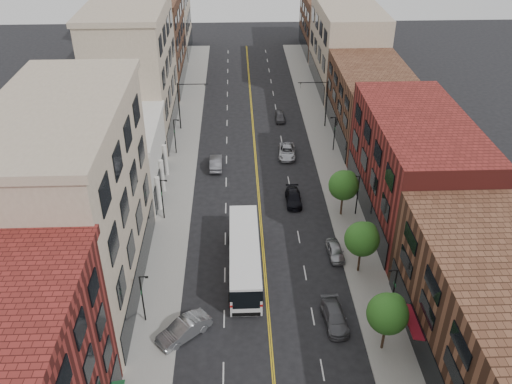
{
  "coord_description": "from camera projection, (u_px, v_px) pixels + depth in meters",
  "views": [
    {
      "loc": [
        -2.53,
        -27.32,
        35.34
      ],
      "look_at": [
        -0.61,
        21.42,
        5.0
      ],
      "focal_mm": 38.0,
      "sensor_mm": 36.0,
      "label": 1
    }
  ],
  "objects": [
    {
      "name": "lamp_l_3",
      "position": [
        175.0,
        134.0,
        73.94
      ],
      "size": [
        0.81,
        0.55,
        5.05
      ],
      "color": "black",
      "rests_on": "sidewalk_left"
    },
    {
      "name": "car_lane_behind",
      "position": [
        216.0,
        163.0,
        71.7
      ],
      "size": [
        1.66,
        4.6,
        1.51
      ],
      "primitive_type": "imported",
      "rotation": [
        0.0,
        0.0,
        3.16
      ],
      "color": "#505056",
      "rests_on": "ground"
    },
    {
      "name": "lamp_l_1",
      "position": [
        143.0,
        296.0,
        46.79
      ],
      "size": [
        0.81,
        0.55,
        5.05
      ],
      "color": "black",
      "rests_on": "sidewalk_left"
    },
    {
      "name": "tree_r_3",
      "position": [
        344.0,
        184.0,
        60.49
      ],
      "size": [
        3.4,
        3.4,
        5.59
      ],
      "color": "black",
      "rests_on": "sidewalk_right"
    },
    {
      "name": "car_lane_c",
      "position": [
        280.0,
        117.0,
        84.72
      ],
      "size": [
        1.52,
        3.75,
        1.27
      ],
      "primitive_type": "imported",
      "rotation": [
        0.0,
        0.0,
        0.01
      ],
      "color": "#444347",
      "rests_on": "ground"
    },
    {
      "name": "car_angle_b",
      "position": [
        184.0,
        329.0,
        46.4
      ],
      "size": [
        4.9,
        4.57,
        1.64
      ],
      "primitive_type": "imported",
      "rotation": [
        0.0,
        0.0,
        -0.86
      ],
      "color": "gray",
      "rests_on": "ground"
    },
    {
      "name": "lamp_l_2",
      "position": [
        163.0,
        197.0,
        60.36
      ],
      "size": [
        0.81,
        0.55,
        5.05
      ],
      "color": "black",
      "rests_on": "sidewalk_left"
    },
    {
      "name": "bldg_r_far_b",
      "position": [
        346.0,
        46.0,
        94.81
      ],
      "size": [
        10.0,
        22.0,
        14.0
      ],
      "primitive_type": "cube",
      "color": "tan",
      "rests_on": "ground"
    },
    {
      "name": "lamp_r_3",
      "position": [
        334.0,
        132.0,
        74.67
      ],
      "size": [
        0.81,
        0.55,
        5.05
      ],
      "color": "black",
      "rests_on": "sidewalk_right"
    },
    {
      "name": "tree_r_2",
      "position": [
        363.0,
        238.0,
        52.01
      ],
      "size": [
        3.4,
        3.4,
        5.59
      ],
      "color": "black",
      "rests_on": "sidewalk_right"
    },
    {
      "name": "lamp_r_1",
      "position": [
        393.0,
        289.0,
        47.52
      ],
      "size": [
        0.81,
        0.55,
        5.05
      ],
      "color": "black",
      "rests_on": "sidewalk_right"
    },
    {
      "name": "bldg_l_far_a",
      "position": [
        134.0,
        73.0,
        77.34
      ],
      "size": [
        10.0,
        20.0,
        18.0
      ],
      "primitive_type": "cube",
      "color": "tan",
      "rests_on": "ground"
    },
    {
      "name": "bldg_r_near",
      "position": [
        506.0,
        340.0,
        39.86
      ],
      "size": [
        10.0,
        26.0,
        10.0
      ],
      "primitive_type": "cube",
      "color": "brown",
      "rests_on": "ground"
    },
    {
      "name": "bldg_r_far_c",
      "position": [
        328.0,
        25.0,
        112.57
      ],
      "size": [
        10.0,
        18.0,
        11.0
      ],
      "primitive_type": "cube",
      "color": "brown",
      "rests_on": "ground"
    },
    {
      "name": "car_parked_far",
      "position": [
        335.0,
        251.0,
        55.92
      ],
      "size": [
        1.76,
        3.89,
        1.3
      ],
      "primitive_type": "imported",
      "rotation": [
        0.0,
        0.0,
        0.06
      ],
      "color": "#989AA0",
      "rests_on": "ground"
    },
    {
      "name": "signal_mast_right",
      "position": [
        322.0,
        98.0,
        80.55
      ],
      "size": [
        4.49,
        0.18,
        7.2
      ],
      "color": "black",
      "rests_on": "sidewalk_right"
    },
    {
      "name": "bldg_l_far_c",
      "position": [
        162.0,
        4.0,
        109.05
      ],
      "size": [
        10.0,
        16.0,
        20.0
      ],
      "primitive_type": "cube",
      "color": "tan",
      "rests_on": "ground"
    },
    {
      "name": "tree_r_1",
      "position": [
        389.0,
        312.0,
        43.52
      ],
      "size": [
        3.4,
        3.4,
        5.59
      ],
      "color": "black",
      "rests_on": "sidewalk_right"
    },
    {
      "name": "lamp_r_2",
      "position": [
        357.0,
        193.0,
        61.09
      ],
      "size": [
        0.81,
        0.55,
        5.05
      ],
      "color": "black",
      "rests_on": "sidewalk_right"
    },
    {
      "name": "bldg_l_tanoffice",
      "position": [
        74.0,
        208.0,
        47.64
      ],
      "size": [
        10.0,
        22.0,
        18.0
      ],
      "primitive_type": "cube",
      "color": "tan",
      "rests_on": "ground"
    },
    {
      "name": "car_lane_a",
      "position": [
        293.0,
        198.0,
        64.54
      ],
      "size": [
        1.85,
        4.49,
        1.3
      ],
      "primitive_type": "imported",
      "rotation": [
        0.0,
        0.0,
        -0.01
      ],
      "color": "black",
      "rests_on": "ground"
    },
    {
      "name": "bldg_l_white",
      "position": [
        118.0,
        160.0,
        65.56
      ],
      "size": [
        10.0,
        14.0,
        8.0
      ],
      "primitive_type": "cube",
      "color": "silver",
      "rests_on": "ground"
    },
    {
      "name": "car_lane_b",
      "position": [
        287.0,
        152.0,
        74.56
      ],
      "size": [
        2.71,
        5.16,
        1.39
      ],
      "primitive_type": "imported",
      "rotation": [
        0.0,
        0.0,
        -0.08
      ],
      "color": "#AEB0B6",
      "rests_on": "ground"
    },
    {
      "name": "bldg_l_far_b",
      "position": [
        152.0,
        42.0,
        95.1
      ],
      "size": [
        10.0,
        20.0,
        15.0
      ],
      "primitive_type": "cube",
      "color": "brown",
      "rests_on": "ground"
    },
    {
      "name": "car_parked_mid",
      "position": [
        335.0,
        317.0,
        47.8
      ],
      "size": [
        2.23,
        4.8,
        1.36
      ],
      "primitive_type": "imported",
      "rotation": [
        0.0,
        0.0,
        0.07
      ],
      "color": "#4F5054",
      "rests_on": "ground"
    },
    {
      "name": "bldg_r_mid",
      "position": [
        414.0,
        169.0,
        59.7
      ],
      "size": [
        10.0,
        22.0,
        12.0
      ],
      "primitive_type": "cube",
      "color": "maroon",
      "rests_on": "ground"
    },
    {
      "name": "sidewalk_right",
      "position": [
        332.0,
        168.0,
        71.92
      ],
      "size": [
        4.0,
        110.0,
        0.15
      ],
      "primitive_type": "cube",
      "color": "gray",
      "rests_on": "ground"
    },
    {
      "name": "city_bus",
      "position": [
        245.0,
        255.0,
        53.21
      ],
      "size": [
        3.24,
        13.35,
        3.43
      ],
      "rotation": [
        0.0,
        0.0,
        0.0
      ],
      "color": "silver",
      "rests_on": "ground"
    },
    {
      "name": "sidewalk_left",
      "position": [
        181.0,
        171.0,
        71.26
      ],
      "size": [
        4.0,
        110.0,
        0.15
      ],
      "primitive_type": "cube",
      "color": "gray",
      "rests_on": "ground"
    },
    {
      "name": "bldg_r_far_a",
      "position": [
        371.0,
        103.0,
        78.04
      ],
      "size": [
        10.0,
        20.0,
        10.0
      ],
      "primitive_type": "cube",
      "color": "brown",
      "rests_on": "ground"
    },
    {
      "name": "signal_mast_left",
      "position": [
        184.0,
        100.0,
        79.86
      ],
      "size": [
        4.49,
        0.18,
        7.2
      ],
      "color": "black",
      "rests_on": "sidewalk_left"
    }
  ]
}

